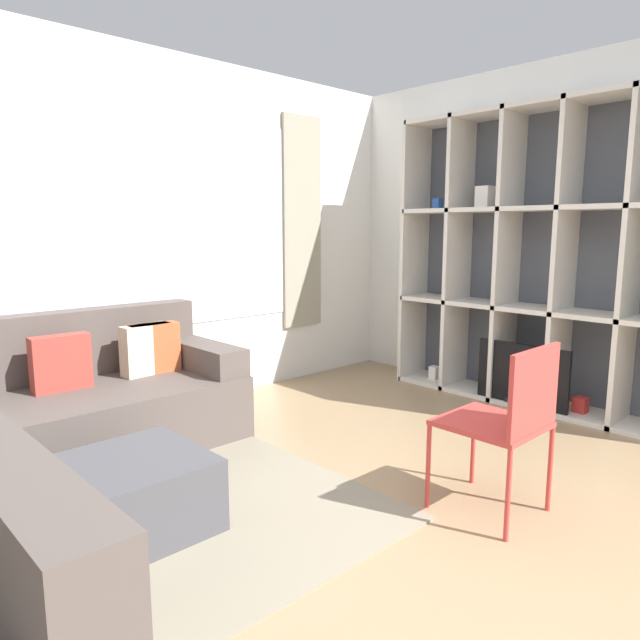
# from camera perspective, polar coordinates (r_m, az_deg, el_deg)

# --- Properties ---
(ground_plane) EXTENTS (16.00, 16.00, 0.00)m
(ground_plane) POSITION_cam_1_polar(r_m,az_deg,el_deg) (2.51, 24.88, -25.89)
(ground_plane) COLOR #9E7F5B
(wall_back) EXTENTS (6.24, 0.11, 2.70)m
(wall_back) POSITION_cam_1_polar(r_m,az_deg,el_deg) (4.47, -17.53, 8.14)
(wall_back) COLOR white
(wall_back) RESTS_ON ground_plane
(wall_right) EXTENTS (0.07, 4.49, 2.70)m
(wall_right) POSITION_cam_1_polar(r_m,az_deg,el_deg) (5.08, 19.49, 8.05)
(wall_right) COLOR white
(wall_right) RESTS_ON ground_plane
(area_rug) EXTENTS (2.83, 1.68, 0.01)m
(area_rug) POSITION_cam_1_polar(r_m,az_deg,el_deg) (2.83, -23.19, -21.25)
(area_rug) COLOR gray
(area_rug) RESTS_ON ground_plane
(shelving_unit) EXTENTS (0.41, 2.36, 2.33)m
(shelving_unit) POSITION_cam_1_polar(r_m,az_deg,el_deg) (4.80, 20.91, 5.34)
(shelving_unit) COLOR #515660
(shelving_unit) RESTS_ON ground_plane
(couch_main) EXTENTS (2.04, 0.93, 0.87)m
(couch_main) POSITION_cam_1_polar(r_m,az_deg,el_deg) (3.88, -23.65, -7.99)
(couch_main) COLOR #564C47
(couch_main) RESTS_ON ground_plane
(ottoman) EXTENTS (0.71, 0.62, 0.36)m
(ottoman) POSITION_cam_1_polar(r_m,az_deg,el_deg) (2.89, -18.80, -16.49)
(ottoman) COLOR #47474C
(ottoman) RESTS_ON ground_plane
(folding_chair) EXTENTS (0.44, 0.46, 0.86)m
(folding_chair) POSITION_cam_1_polar(r_m,az_deg,el_deg) (2.93, 18.29, -9.00)
(folding_chair) COLOR #CC3D38
(folding_chair) RESTS_ON ground_plane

